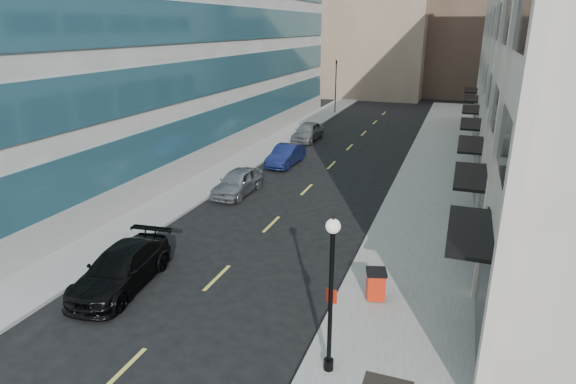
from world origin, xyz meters
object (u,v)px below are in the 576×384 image
Objects in this scene: car_blue_sedan at (286,155)px; lamppost at (331,283)px; sign_post at (331,314)px; trash_bin at (376,283)px; car_silver_sedan at (238,182)px; urn_planter at (468,224)px; traffic_signal at (336,64)px; car_black_pickup at (121,269)px; car_grey_sedan at (308,132)px.

car_blue_sedan is 22.86m from lamppost.
car_blue_sedan is 1.65× the size of sign_post.
car_silver_sedan is at bearing 120.77° from trash_bin.
car_silver_sedan is 13.47m from urn_planter.
car_blue_sedan is 19.10m from trash_bin.
traffic_signal is 45.51m from lamppost.
lamppost is (9.03, -20.88, 2.29)m from car_blue_sedan.
car_silver_sedan is at bearing 171.56° from urn_planter.
trash_bin is 0.24× the size of lamppost.
trash_bin is at bearing -41.19° from car_silver_sedan.
car_blue_sedan is 5.40× the size of urn_planter.
sign_post is (-0.62, -4.13, 1.10)m from trash_bin.
lamppost reaches higher than sign_post.
sign_post reaches higher than car_silver_sedan.
sign_post is at bearing -53.24° from car_silver_sedan.
car_blue_sedan is at bearing 144.64° from urn_planter.
car_black_pickup reaches higher than car_silver_sedan.
car_grey_sedan is 26.97m from trash_bin.
lamppost is at bearing -72.18° from sign_post.
car_black_pickup is 1.95× the size of sign_post.
traffic_signal is 1.31× the size of car_black_pickup.
car_black_pickup is 18.75m from car_blue_sedan.
car_black_pickup is 1.18× the size of car_silver_sedan.
car_grey_sedan is at bearing 85.70° from car_black_pickup.
car_black_pickup is 9.26m from sign_post.
lamppost is 1.80× the size of sign_post.
car_grey_sedan is 30.62m from sign_post.
car_silver_sedan is at bearing 135.59° from sign_post.
car_grey_sedan is 0.98× the size of lamppost.
car_grey_sedan reaches higher than car_silver_sedan.
car_black_pickup is at bearing 166.73° from lamppost.
lamppost is at bearing -64.46° from car_blue_sedan.
urn_planter is at bearing -64.88° from traffic_signal.
trash_bin is 0.43× the size of sign_post.
sign_post is at bearing -75.52° from traffic_signal.
lamppost is 1.18m from sign_post.
lamppost is at bearing -53.64° from car_silver_sedan.
car_grey_sedan is 5.77× the size of urn_planter.
traffic_signal is 41.67m from trash_bin.
traffic_signal is 1.45× the size of car_grey_sedan.
car_grey_sedan is (-0.96, 27.06, 0.05)m from car_black_pickup.
trash_bin reaches higher than urn_planter.
car_silver_sedan reaches higher than trash_bin.
car_silver_sedan is at bearing -86.63° from traffic_signal.
trash_bin is (11.92, -39.62, -4.94)m from traffic_signal.
sign_post reaches higher than urn_planter.
car_grey_sedan reaches higher than car_black_pickup.
car_blue_sedan is 3.86× the size of trash_bin.
traffic_signal is 1.54× the size of car_silver_sedan.
car_black_pickup reaches higher than trash_bin.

